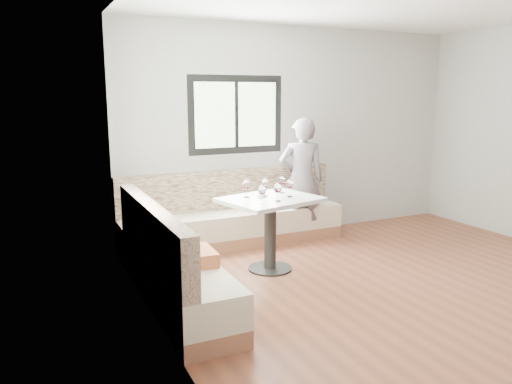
% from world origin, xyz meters
% --- Properties ---
extents(room, '(5.01, 5.01, 2.81)m').
position_xyz_m(room, '(-0.08, 0.08, 1.41)').
color(room, brown).
rests_on(room, ground).
extents(banquette, '(2.90, 2.80, 0.95)m').
position_xyz_m(banquette, '(-1.59, 1.63, 0.33)').
color(banquette, '#8E5B41').
rests_on(banquette, ground).
extents(table, '(1.14, 0.98, 0.81)m').
position_xyz_m(table, '(-1.04, 1.23, 0.61)').
color(table, black).
rests_on(table, ground).
extents(person, '(0.69, 0.57, 1.62)m').
position_xyz_m(person, '(-0.14, 2.10, 0.81)').
color(person, slate).
rests_on(person, ground).
extents(olive_ramekin, '(0.09, 0.09, 0.04)m').
position_xyz_m(olive_ramekin, '(-1.11, 1.31, 0.83)').
color(olive_ramekin, white).
rests_on(olive_ramekin, table).
extents(wine_glass_a, '(0.09, 0.09, 0.19)m').
position_xyz_m(wine_glass_a, '(-1.25, 1.02, 0.95)').
color(wine_glass_a, white).
rests_on(wine_glass_a, table).
extents(wine_glass_b, '(0.09, 0.09, 0.19)m').
position_xyz_m(wine_glass_b, '(-1.05, 1.05, 0.95)').
color(wine_glass_b, white).
rests_on(wine_glass_b, table).
extents(wine_glass_c, '(0.09, 0.09, 0.19)m').
position_xyz_m(wine_glass_c, '(-0.83, 1.18, 0.95)').
color(wine_glass_c, white).
rests_on(wine_glass_c, table).
extents(wine_glass_d, '(0.09, 0.09, 0.19)m').
position_xyz_m(wine_glass_d, '(-1.05, 1.33, 0.95)').
color(wine_glass_d, white).
rests_on(wine_glass_d, table).
extents(wine_glass_e, '(0.09, 0.09, 0.19)m').
position_xyz_m(wine_glass_e, '(-0.80, 1.41, 0.95)').
color(wine_glass_e, white).
rests_on(wine_glass_e, table).
extents(wine_glass_f, '(0.09, 0.09, 0.19)m').
position_xyz_m(wine_glass_f, '(-1.26, 1.36, 0.95)').
color(wine_glass_f, white).
rests_on(wine_glass_f, table).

